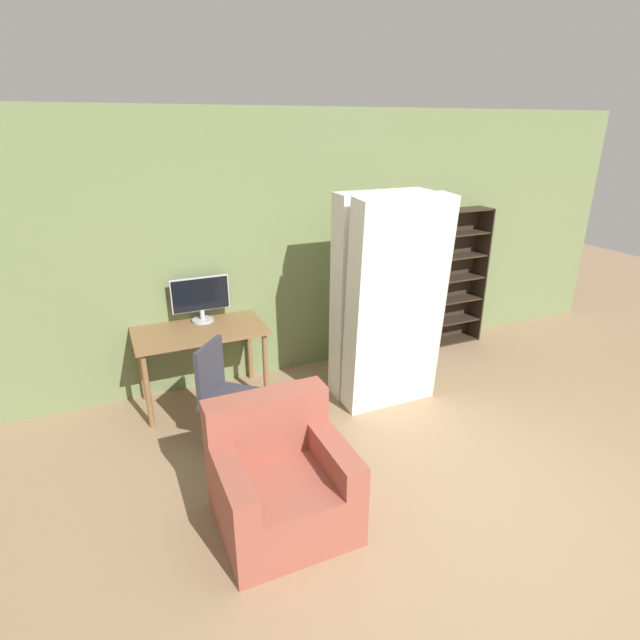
% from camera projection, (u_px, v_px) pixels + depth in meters
% --- Properties ---
extents(ground_plane, '(16.00, 16.00, 0.00)m').
position_uv_depth(ground_plane, '(488.00, 529.00, 3.35)').
color(ground_plane, '#937556').
extents(wall_back, '(8.00, 0.06, 2.70)m').
position_uv_depth(wall_back, '(318.00, 245.00, 5.26)').
color(wall_back, '#6B7A4C').
rests_on(wall_back, ground).
extents(desk, '(1.20, 0.66, 0.75)m').
position_uv_depth(desk, '(201.00, 340.00, 4.69)').
color(desk, brown).
rests_on(desk, ground).
extents(monitor, '(0.55, 0.21, 0.44)m').
position_uv_depth(monitor, '(201.00, 297.00, 4.77)').
color(monitor, '#B7B7BC').
rests_on(monitor, desk).
extents(office_chair, '(0.62, 0.62, 0.91)m').
position_uv_depth(office_chair, '(228.00, 406.00, 4.13)').
color(office_chair, '#4C4C51').
rests_on(office_chair, ground).
extents(bookshelf, '(0.84, 0.27, 1.64)m').
position_uv_depth(bookshelf, '(444.00, 280.00, 5.94)').
color(bookshelf, '#2D2319').
rests_on(bookshelf, ground).
extents(mattress_near, '(0.91, 0.38, 2.00)m').
position_uv_depth(mattress_near, '(396.00, 306.00, 4.52)').
color(mattress_near, silver).
rests_on(mattress_near, ground).
extents(mattress_far, '(0.91, 0.30, 1.99)m').
position_uv_depth(mattress_far, '(378.00, 296.00, 4.79)').
color(mattress_far, silver).
rests_on(mattress_far, ground).
extents(armchair, '(0.85, 0.80, 0.85)m').
position_uv_depth(armchair, '(280.00, 480.00, 3.33)').
color(armchair, '#934C3D').
rests_on(armchair, ground).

